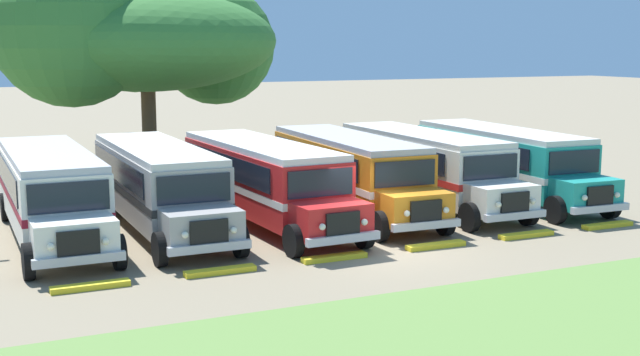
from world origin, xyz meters
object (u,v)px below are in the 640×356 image
object	(u,v)px
parked_bus_slot_0	(50,189)
parked_bus_slot_1	(159,183)
parked_bus_slot_4	(424,164)
broad_shade_tree	(138,37)
parked_bus_slot_2	(264,178)
parked_bus_slot_3	(350,169)
parked_bus_slot_5	(504,160)

from	to	relation	value
parked_bus_slot_0	parked_bus_slot_1	world-z (taller)	same
parked_bus_slot_1	parked_bus_slot_4	size ratio (longest dim) A/B	1.00
parked_bus_slot_4	broad_shade_tree	world-z (taller)	broad_shade_tree
parked_bus_slot_2	broad_shade_tree	xyz separation A→B (m)	(-1.25, 13.69, 4.98)
parked_bus_slot_0	parked_bus_slot_1	xyz separation A→B (m)	(3.51, -0.16, 0.00)
parked_bus_slot_3	parked_bus_slot_4	size ratio (longest dim) A/B	1.00
broad_shade_tree	parked_bus_slot_0	bearing A→B (deg)	-114.38
broad_shade_tree	parked_bus_slot_2	bearing A→B (deg)	-84.80
broad_shade_tree	parked_bus_slot_3	bearing A→B (deg)	-69.50
parked_bus_slot_1	parked_bus_slot_0	bearing A→B (deg)	-92.81
parked_bus_slot_5	parked_bus_slot_4	bearing A→B (deg)	-91.67
parked_bus_slot_3	parked_bus_slot_5	world-z (taller)	same
parked_bus_slot_1	broad_shade_tree	xyz separation A→B (m)	(2.35, 13.08, 4.98)
parked_bus_slot_2	parked_bus_slot_5	distance (m)	10.56
parked_bus_slot_1	parked_bus_slot_4	world-z (taller)	same
parked_bus_slot_3	broad_shade_tree	size ratio (longest dim) A/B	0.76
parked_bus_slot_4	parked_bus_slot_0	bearing A→B (deg)	-90.40
parked_bus_slot_1	parked_bus_slot_5	xyz separation A→B (m)	(14.14, -0.28, 0.00)
parked_bus_slot_2	parked_bus_slot_3	world-z (taller)	same
parked_bus_slot_0	parked_bus_slot_4	distance (m)	14.04
parked_bus_slot_0	parked_bus_slot_3	size ratio (longest dim) A/B	1.00
parked_bus_slot_2	parked_bus_slot_4	size ratio (longest dim) A/B	1.00
parked_bus_slot_0	parked_bus_slot_1	distance (m)	3.51
parked_bus_slot_2	parked_bus_slot_0	bearing A→B (deg)	-98.92
parked_bus_slot_2	parked_bus_slot_3	size ratio (longest dim) A/B	1.00
parked_bus_slot_3	parked_bus_slot_2	bearing A→B (deg)	-79.14
parked_bus_slot_1	parked_bus_slot_3	xyz separation A→B (m)	(7.25, -0.04, 0.00)
parked_bus_slot_0	parked_bus_slot_1	bearing A→B (deg)	87.16
parked_bus_slot_0	broad_shade_tree	size ratio (longest dim) A/B	0.75
parked_bus_slot_2	parked_bus_slot_4	bearing A→B (deg)	92.02
parked_bus_slot_5	parked_bus_slot_0	bearing A→B (deg)	-89.15
parked_bus_slot_2	parked_bus_slot_3	bearing A→B (deg)	96.02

